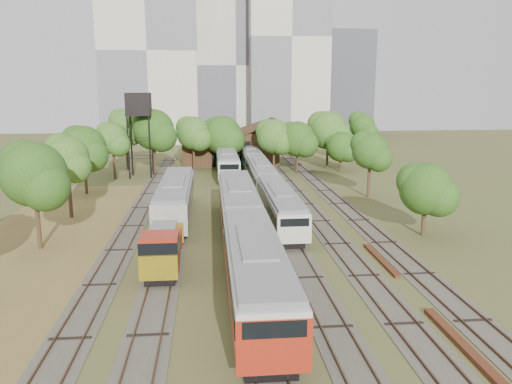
{
  "coord_description": "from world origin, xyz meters",
  "views": [
    {
      "loc": [
        -4.57,
        -28.74,
        12.88
      ],
      "look_at": [
        0.07,
        20.56,
        2.5
      ],
      "focal_mm": 35.0,
      "sensor_mm": 36.0,
      "label": 1
    }
  ],
  "objects": [
    {
      "name": "tower_left",
      "position": [
        -18.0,
        95.0,
        21.0
      ],
      "size": [
        22.0,
        16.0,
        42.0
      ],
      "primitive_type": "cube",
      "color": "beige",
      "rests_on": "ground"
    },
    {
      "name": "dry_grass_patch",
      "position": [
        -18.0,
        8.0,
        0.02
      ],
      "size": [
        14.0,
        60.0,
        0.04
      ],
      "primitive_type": "cube",
      "color": "brown",
      "rests_on": "ground"
    },
    {
      "name": "rail_pile_near",
      "position": [
        8.0,
        -6.68,
        0.13
      ],
      "size": [
        0.53,
        7.91,
        0.26
      ],
      "primitive_type": "cube",
      "color": "#5B2D1A",
      "rests_on": "ground"
    },
    {
      "name": "tower_centre",
      "position": [
        2.0,
        100.0,
        18.0
      ],
      "size": [
        20.0,
        18.0,
        36.0
      ],
      "primitive_type": "cube",
      "color": "#B1B0A1",
      "rests_on": "ground"
    },
    {
      "name": "tree_band_right",
      "position": [
        14.82,
        29.65,
        4.48
      ],
      "size": [
        6.29,
        39.24,
        7.72
      ],
      "color": "#382616",
      "rests_on": "ground"
    },
    {
      "name": "shunter_locomotive",
      "position": [
        -8.0,
        5.29,
        1.57
      ],
      "size": [
        2.54,
        8.1,
        3.32
      ],
      "color": "black",
      "rests_on": "ground"
    },
    {
      "name": "railcar_green_set",
      "position": [
        2.0,
        34.63,
        1.81
      ],
      "size": [
        2.77,
        52.07,
        3.42
      ],
      "color": "black",
      "rests_on": "ground"
    },
    {
      "name": "ground",
      "position": [
        0.0,
        0.0,
        0.0
      ],
      "size": [
        240.0,
        240.0,
        0.0
      ],
      "primitive_type": "plane",
      "color": "#475123",
      "rests_on": "ground"
    },
    {
      "name": "railcar_red_set",
      "position": [
        -2.0,
        7.52,
        2.16
      ],
      "size": [
        3.29,
        34.58,
        4.08
      ],
      "color": "black",
      "rests_on": "ground"
    },
    {
      "name": "maintenance_shed",
      "position": [
        -1.0,
        57.98,
        2.91
      ],
      "size": [
        16.45,
        11.55,
        7.58
      ],
      "color": "#3A2115",
      "rests_on": "ground"
    },
    {
      "name": "rail_pile_far",
      "position": [
        8.2,
        6.1,
        0.12
      ],
      "size": [
        0.45,
        7.15,
        0.23
      ],
      "primitive_type": "cube",
      "color": "#5B2D1A",
      "rests_on": "ground"
    },
    {
      "name": "tree_band_far",
      "position": [
        0.22,
        49.52,
        5.99
      ],
      "size": [
        42.98,
        10.59,
        9.8
      ],
      "color": "#382616",
      "rests_on": "ground"
    },
    {
      "name": "old_grey_coach",
      "position": [
        -8.0,
        20.12,
        2.12
      ],
      "size": [
        3.13,
        18.0,
        3.87
      ],
      "color": "black",
      "rests_on": "ground"
    },
    {
      "name": "railcar_rear",
      "position": [
        -2.0,
        43.83,
        1.96
      ],
      "size": [
        3.0,
        16.08,
        3.71
      ],
      "color": "black",
      "rests_on": "ground"
    },
    {
      "name": "tree_band_left",
      "position": [
        -19.63,
        18.33,
        5.82
      ],
      "size": [
        7.98,
        54.61,
        8.75
      ],
      "color": "#382616",
      "rests_on": "ground"
    },
    {
      "name": "tower_right",
      "position": [
        14.0,
        92.0,
        24.0
      ],
      "size": [
        18.0,
        16.0,
        48.0
      ],
      "primitive_type": "cube",
      "color": "beige",
      "rests_on": "ground"
    },
    {
      "name": "water_tower",
      "position": [
        -14.55,
        44.86,
        10.27
      ],
      "size": [
        3.53,
        3.53,
        12.18
      ],
      "color": "black",
      "rests_on": "ground"
    },
    {
      "name": "tower_far_right",
      "position": [
        34.0,
        110.0,
        14.0
      ],
      "size": [
        12.0,
        12.0,
        28.0
      ],
      "primitive_type": "cube",
      "color": "#44454C",
      "rests_on": "ground"
    },
    {
      "name": "tracks",
      "position": [
        -0.67,
        25.0,
        0.04
      ],
      "size": [
        24.6,
        80.0,
        0.19
      ],
      "color": "#4C473D",
      "rests_on": "ground"
    }
  ]
}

